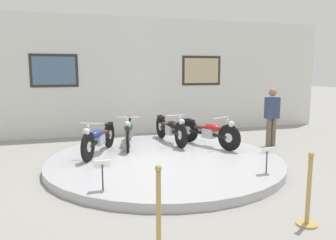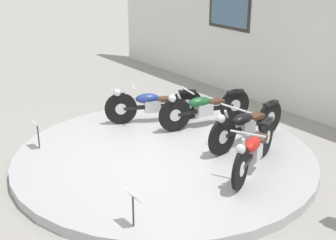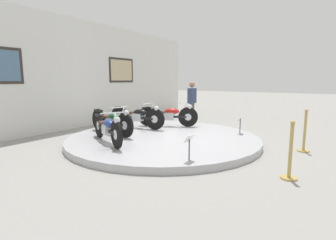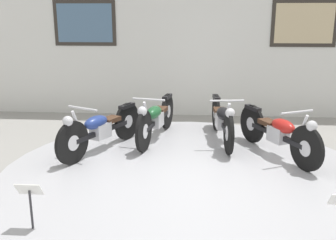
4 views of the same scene
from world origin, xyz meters
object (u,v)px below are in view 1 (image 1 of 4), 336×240
object	(u,v)px
info_placard_front_left	(102,168)
stanchion_post_left_of_entry	(159,221)
info_placard_front_centre	(267,154)
visitor_standing	(272,114)
motorcycle_red	(209,131)
motorcycle_black	(171,128)
motorcycle_blue	(99,138)
stanchion_post_right_of_entry	(308,201)
motorcycle_green	(129,131)

from	to	relation	value
info_placard_front_left	stanchion_post_left_of_entry	world-z (taller)	stanchion_post_left_of_entry
info_placard_front_centre	visitor_standing	size ratio (longest dim) A/B	0.32
stanchion_post_left_of_entry	visitor_standing	bearing A→B (deg)	44.17
motorcycle_red	visitor_standing	world-z (taller)	visitor_standing
motorcycle_black	motorcycle_red	size ratio (longest dim) A/B	1.10
motorcycle_blue	stanchion_post_right_of_entry	distance (m)	4.73
info_placard_front_left	visitor_standing	xyz separation A→B (m)	(4.85, 2.54, 0.37)
motorcycle_blue	info_placard_front_left	size ratio (longest dim) A/B	3.55
stanchion_post_left_of_entry	stanchion_post_right_of_entry	size ratio (longest dim) A/B	1.00
info_placard_front_left	stanchion_post_left_of_entry	size ratio (longest dim) A/B	0.50
motorcycle_green	info_placard_front_left	world-z (taller)	motorcycle_green
stanchion_post_left_of_entry	info_placard_front_left	bearing A→B (deg)	105.68
motorcycle_green	motorcycle_black	bearing A→B (deg)	-0.03
info_placard_front_left	info_placard_front_centre	size ratio (longest dim) A/B	1.00
info_placard_front_left	info_placard_front_centre	bearing A→B (deg)	0.00
motorcycle_blue	motorcycle_red	size ratio (longest dim) A/B	1.00
motorcycle_black	info_placard_front_centre	xyz separation A→B (m)	(0.96, -3.02, -0.03)
motorcycle_blue	motorcycle_green	world-z (taller)	motorcycle_green
motorcycle_green	motorcycle_blue	bearing A→B (deg)	-140.57
info_placard_front_left	stanchion_post_right_of_entry	distance (m)	3.09
motorcycle_blue	stanchion_post_left_of_entry	distance (m)	4.08
motorcycle_green	stanchion_post_right_of_entry	distance (m)	5.00
motorcycle_red	visitor_standing	xyz separation A→B (m)	(1.95, 0.19, 0.35)
visitor_standing	info_placard_front_centre	bearing A→B (deg)	-125.41
motorcycle_blue	visitor_standing	bearing A→B (deg)	2.28
motorcycle_blue	stanchion_post_right_of_entry	size ratio (longest dim) A/B	1.77
stanchion_post_left_of_entry	motorcycle_green	bearing A→B (deg)	84.26
motorcycle_blue	motorcycle_black	bearing A→B (deg)	18.90
motorcycle_red	info_placard_front_centre	bearing A→B (deg)	-86.48
info_placard_front_left	visitor_standing	world-z (taller)	visitor_standing
motorcycle_black	stanchion_post_right_of_entry	distance (m)	4.76
info_placard_front_left	visitor_standing	size ratio (longest dim) A/B	0.32
motorcycle_red	stanchion_post_left_of_entry	world-z (taller)	stanchion_post_left_of_entry
stanchion_post_left_of_entry	motorcycle_black	bearing A→B (deg)	71.21
motorcycle_green	motorcycle_black	size ratio (longest dim) A/B	0.99
motorcycle_blue	info_placard_front_left	xyz separation A→B (m)	(-0.14, -2.35, -0.02)
motorcycle_red	stanchion_post_left_of_entry	size ratio (longest dim) A/B	1.78
motorcycle_black	info_placard_front_centre	bearing A→B (deg)	-72.38
visitor_standing	stanchion_post_left_of_entry	xyz separation A→B (m)	(-4.37, -4.25, -0.56)
info_placard_front_centre	stanchion_post_right_of_entry	size ratio (longest dim) A/B	0.50
motorcycle_green	info_placard_front_centre	xyz separation A→B (m)	(2.09, -3.02, -0.03)
motorcycle_green	stanchion_post_right_of_entry	bearing A→B (deg)	-71.17
info_placard_front_left	stanchion_post_right_of_entry	bearing A→B (deg)	-33.64
motorcycle_red	stanchion_post_right_of_entry	xyz separation A→B (m)	(-0.33, -4.06, -0.21)
motorcycle_black	info_placard_front_left	distance (m)	3.67
motorcycle_blue	stanchion_post_left_of_entry	bearing A→B (deg)	-85.29
motorcycle_green	visitor_standing	distance (m)	3.94
visitor_standing	stanchion_post_left_of_entry	bearing A→B (deg)	-135.83
motorcycle_black	visitor_standing	bearing A→B (deg)	-9.80
motorcycle_black	motorcycle_green	bearing A→B (deg)	179.97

